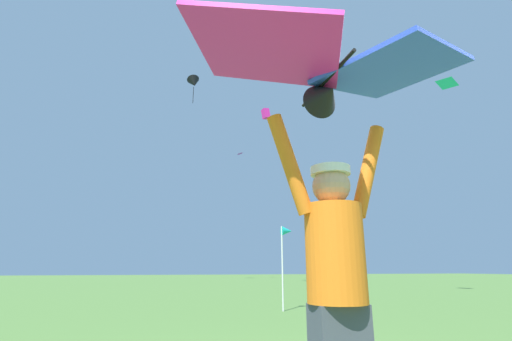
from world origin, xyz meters
TOP-DOWN VIEW (x-y plane):
  - kite_flyer_person at (-0.25, -0.23)m, footprint 0.81×0.34m
  - held_stunt_kite at (-0.25, -0.31)m, footprint 1.99×1.04m
  - distant_kite_magenta_mid_left at (6.14, 21.66)m, footprint 0.67×0.55m
  - distant_kite_teal_low_right at (10.65, 9.19)m, footprint 0.93×0.95m
  - distant_kite_black_far_center at (1.14, 27.77)m, footprint 1.70×1.75m
  - distant_kite_purple_overhead_distant at (6.55, 32.20)m, footprint 0.71×0.74m
  - distant_kite_yellow_mid_right at (8.24, 17.20)m, footprint 0.88×0.89m
  - marker_flag at (1.99, 6.62)m, footprint 0.30×0.24m

SIDE VIEW (x-z plane):
  - kite_flyer_person at x=-0.25m, z-range -0.02..1.90m
  - marker_flag at x=1.99m, z-range 0.76..2.82m
  - held_stunt_kite at x=-0.25m, z-range 2.04..2.46m
  - distant_kite_teal_low_right at x=10.65m, z-range 8.74..9.07m
  - distant_kite_magenta_mid_left at x=6.14m, z-range 11.91..12.73m
  - distant_kite_purple_overhead_distant at x=6.55m, z-range 12.34..12.66m
  - distant_kite_yellow_mid_right at x=8.24m, z-range 16.46..16.74m
  - distant_kite_black_far_center at x=1.14m, z-range 16.12..18.87m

